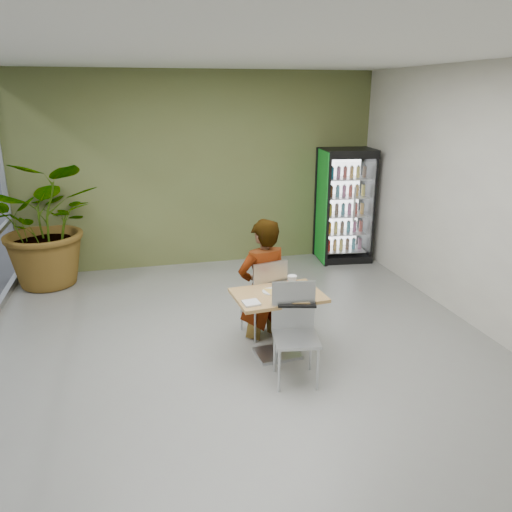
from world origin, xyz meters
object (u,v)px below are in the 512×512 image
at_px(seated_woman, 263,291).
at_px(cafeteria_tray, 296,302).
at_px(dining_table, 278,312).
at_px(beverage_fridge, 345,206).
at_px(potted_plant, 48,223).
at_px(chair_far, 266,292).
at_px(soda_cup, 292,284).
at_px(chair_near, 295,324).

relative_size(seated_woman, cafeteria_tray, 4.50).
bearing_deg(cafeteria_tray, dining_table, 112.53).
height_order(seated_woman, beverage_fridge, beverage_fridge).
distance_m(seated_woman, potted_plant, 3.67).
height_order(chair_far, cafeteria_tray, chair_far).
bearing_deg(seated_woman, soda_cup, 100.16).
height_order(dining_table, soda_cup, soda_cup).
height_order(dining_table, seated_woman, seated_woman).
relative_size(chair_near, soda_cup, 5.70).
height_order(soda_cup, cafeteria_tray, soda_cup).
xyz_separation_m(chair_near, potted_plant, (-2.78, 3.43, 0.38)).
relative_size(dining_table, potted_plant, 0.52).
relative_size(soda_cup, cafeteria_tray, 0.45).
bearing_deg(soda_cup, beverage_fridge, 57.32).
relative_size(dining_table, seated_woman, 0.57).
relative_size(chair_far, potted_plant, 0.51).
distance_m(chair_near, potted_plant, 4.43).
bearing_deg(chair_near, dining_table, 105.09).
relative_size(dining_table, cafeteria_tray, 2.56).
relative_size(chair_far, soda_cup, 5.56).
distance_m(seated_woman, beverage_fridge, 3.34).
bearing_deg(chair_far, chair_near, 80.49).
relative_size(beverage_fridge, potted_plant, 1.00).
xyz_separation_m(seated_woman, potted_plant, (-2.70, 2.46, 0.39)).
relative_size(soda_cup, potted_plant, 0.09).
height_order(chair_far, potted_plant, potted_plant).
height_order(cafeteria_tray, beverage_fridge, beverage_fridge).
distance_m(chair_far, chair_near, 0.92).
bearing_deg(potted_plant, dining_table, -47.45).
bearing_deg(dining_table, seated_woman, 93.76).
distance_m(dining_table, beverage_fridge, 3.74).
bearing_deg(chair_near, potted_plant, 138.22).
relative_size(seated_woman, soda_cup, 9.95).
bearing_deg(beverage_fridge, chair_far, -123.17).
xyz_separation_m(chair_near, soda_cup, (0.12, 0.49, 0.24)).
bearing_deg(chair_far, beverage_fridge, -142.34).
bearing_deg(potted_plant, chair_far, -42.66).
xyz_separation_m(cafeteria_tray, potted_plant, (-2.85, 3.26, 0.21)).
distance_m(chair_near, cafeteria_tray, 0.25).
relative_size(chair_near, seated_woman, 0.57).
bearing_deg(chair_near, seated_woman, 103.92).
xyz_separation_m(chair_far, beverage_fridge, (2.12, 2.59, 0.39)).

